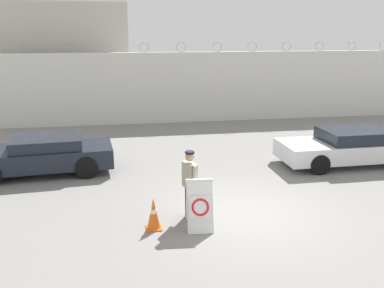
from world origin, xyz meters
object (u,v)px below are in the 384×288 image
(traffic_cone_mid, at_px, (154,214))
(parked_car_front_coupe, at_px, (42,154))
(security_guard, at_px, (190,182))
(barricade_sign, at_px, (199,204))
(parked_car_far_side, at_px, (350,146))

(traffic_cone_mid, height_order, parked_car_front_coupe, parked_car_front_coupe)
(security_guard, height_order, parked_car_front_coupe, security_guard)
(security_guard, xyz_separation_m, parked_car_front_coupe, (-4.04, 4.12, -0.31))
(barricade_sign, relative_size, traffic_cone_mid, 1.58)
(security_guard, height_order, parked_car_far_side, security_guard)
(barricade_sign, relative_size, parked_car_front_coupe, 0.26)
(barricade_sign, xyz_separation_m, parked_car_front_coupe, (-4.17, 4.66, 0.03))
(parked_car_far_side, bearing_deg, security_guard, 28.34)
(barricade_sign, distance_m, parked_car_far_side, 7.09)
(security_guard, bearing_deg, parked_car_front_coupe, 26.75)
(traffic_cone_mid, distance_m, parked_car_far_side, 7.92)
(barricade_sign, height_order, security_guard, security_guard)
(barricade_sign, xyz_separation_m, traffic_cone_mid, (-1.04, 0.13, -0.22))
(security_guard, bearing_deg, parked_car_far_side, -78.49)
(parked_car_far_side, bearing_deg, parked_car_front_coupe, -5.06)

